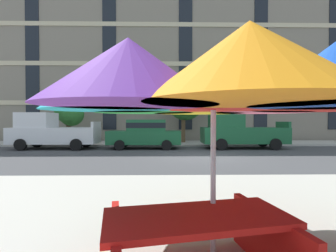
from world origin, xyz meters
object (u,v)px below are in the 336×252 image
object	(u,v)px
sedan_green	(145,133)
pickup_green	(240,132)
street_tree_middle	(184,101)
pickup_white	(51,132)
street_tree_left	(70,112)
picnic_table	(197,243)
patio_umbrella	(213,86)

from	to	relation	value
sedan_green	pickup_green	xyz separation A→B (m)	(5.83, 0.00, 0.08)
street_tree_middle	pickup_white	bearing A→B (deg)	-158.48
sedan_green	street_tree_middle	world-z (taller)	street_tree_middle
pickup_white	pickup_green	world-z (taller)	same
street_tree_left	picnic_table	world-z (taller)	street_tree_left
street_tree_middle	patio_umbrella	size ratio (longest dim) A/B	1.21
sedan_green	pickup_white	bearing A→B (deg)	180.00
patio_umbrella	picnic_table	bearing A→B (deg)	-122.36
patio_umbrella	picnic_table	xyz separation A→B (m)	(-0.23, -0.36, -1.59)
street_tree_middle	patio_umbrella	bearing A→B (deg)	-93.50
street_tree_middle	picnic_table	xyz separation A→B (m)	(-1.20, -16.35, -2.68)
sedan_green	picnic_table	size ratio (longest dim) A/B	2.14
pickup_white	street_tree_left	size ratio (longest dim) A/B	1.45
pickup_green	picnic_table	size ratio (longest dim) A/B	2.48
sedan_green	patio_umbrella	bearing A→B (deg)	-82.49
pickup_green	patio_umbrella	size ratio (longest dim) A/B	1.36
street_tree_middle	patio_umbrella	distance (m)	16.06
pickup_white	street_tree_middle	bearing A→B (deg)	21.52
street_tree_left	sedan_green	bearing A→B (deg)	-26.58
street_tree_left	picnic_table	bearing A→B (deg)	-66.02
pickup_white	picnic_table	xyz separation A→B (m)	(7.15, -13.06, -0.54)
street_tree_left	street_tree_middle	world-z (taller)	street_tree_middle
pickup_green	street_tree_left	distance (m)	11.85
pickup_green	picnic_table	xyz separation A→B (m)	(-4.38, -13.06, -0.54)
pickup_green	street_tree_middle	size ratio (longest dim) A/B	1.12
pickup_green	street_tree_middle	xyz separation A→B (m)	(-3.18, 3.29, 2.14)
pickup_green	street_tree_middle	bearing A→B (deg)	133.99
pickup_green	picnic_table	world-z (taller)	pickup_green
street_tree_left	street_tree_middle	distance (m)	8.31
pickup_green	picnic_table	bearing A→B (deg)	-108.56
street_tree_left	patio_umbrella	world-z (taller)	street_tree_left
pickup_white	pickup_green	bearing A→B (deg)	0.00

